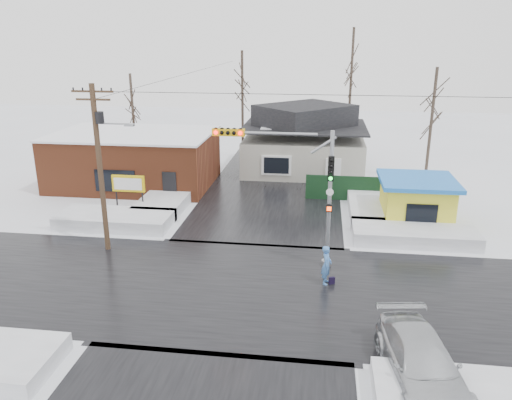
# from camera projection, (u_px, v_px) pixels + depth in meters

# --- Properties ---
(ground) EXTENTS (120.00, 120.00, 0.00)m
(ground) POSITION_uv_depth(u_px,v_px,m) (240.00, 288.00, 23.35)
(ground) COLOR white
(ground) RESTS_ON ground
(road_ns) EXTENTS (10.00, 120.00, 0.02)m
(road_ns) POSITION_uv_depth(u_px,v_px,m) (240.00, 288.00, 23.35)
(road_ns) COLOR black
(road_ns) RESTS_ON ground
(road_ew) EXTENTS (120.00, 10.00, 0.02)m
(road_ew) POSITION_uv_depth(u_px,v_px,m) (240.00, 288.00, 23.35)
(road_ew) COLOR black
(road_ew) RESTS_ON ground
(snowbank_nw) EXTENTS (7.00, 3.00, 0.80)m
(snowbank_nw) POSITION_uv_depth(u_px,v_px,m) (115.00, 220.00, 30.94)
(snowbank_nw) COLOR white
(snowbank_nw) RESTS_ON ground
(snowbank_ne) EXTENTS (7.00, 3.00, 0.80)m
(snowbank_ne) POSITION_uv_depth(u_px,v_px,m) (414.00, 234.00, 28.69)
(snowbank_ne) COLOR white
(snowbank_ne) RESTS_ON ground
(snowbank_nside_w) EXTENTS (3.00, 8.00, 0.80)m
(snowbank_nside_w) POSITION_uv_depth(u_px,v_px,m) (170.00, 196.00, 35.40)
(snowbank_nside_w) COLOR white
(snowbank_nside_w) RESTS_ON ground
(snowbank_nside_e) EXTENTS (3.00, 8.00, 0.80)m
(snowbank_nside_e) POSITION_uv_depth(u_px,v_px,m) (371.00, 205.00, 33.64)
(snowbank_nside_e) COLOR white
(snowbank_nside_e) RESTS_ON ground
(traffic_signal) EXTENTS (6.05, 0.68, 7.00)m
(traffic_signal) POSITION_uv_depth(u_px,v_px,m) (298.00, 180.00, 24.42)
(traffic_signal) COLOR gray
(traffic_signal) RESTS_ON ground
(utility_pole) EXTENTS (3.15, 0.44, 9.00)m
(utility_pole) POSITION_uv_depth(u_px,v_px,m) (100.00, 159.00, 26.04)
(utility_pole) COLOR #382619
(utility_pole) RESTS_ON ground
(brick_building) EXTENTS (12.20, 8.20, 4.12)m
(brick_building) POSITION_uv_depth(u_px,v_px,m) (135.00, 159.00, 39.13)
(brick_building) COLOR brown
(brick_building) RESTS_ON ground
(marquee_sign) EXTENTS (2.20, 0.21, 2.55)m
(marquee_sign) POSITION_uv_depth(u_px,v_px,m) (128.00, 185.00, 32.81)
(marquee_sign) COLOR black
(marquee_sign) RESTS_ON ground
(house) EXTENTS (10.40, 8.40, 5.76)m
(house) POSITION_uv_depth(u_px,v_px,m) (304.00, 141.00, 42.98)
(house) COLOR #AFAC9E
(house) RESTS_ON ground
(kiosk) EXTENTS (4.60, 4.60, 2.88)m
(kiosk) POSITION_uv_depth(u_px,v_px,m) (416.00, 201.00, 31.11)
(kiosk) COLOR yellow
(kiosk) RESTS_ON ground
(fence) EXTENTS (8.00, 0.12, 1.80)m
(fence) POSITION_uv_depth(u_px,v_px,m) (362.00, 189.00, 35.43)
(fence) COLOR black
(fence) RESTS_ON ground
(tree_far_left) EXTENTS (3.00, 3.00, 10.00)m
(tree_far_left) POSITION_uv_depth(u_px,v_px,m) (242.00, 73.00, 45.83)
(tree_far_left) COLOR #332821
(tree_far_left) RESTS_ON ground
(tree_far_mid) EXTENTS (3.00, 3.00, 12.00)m
(tree_far_mid) POSITION_uv_depth(u_px,v_px,m) (352.00, 55.00, 45.96)
(tree_far_mid) COLOR #332821
(tree_far_mid) RESTS_ON ground
(tree_far_right) EXTENTS (3.00, 3.00, 9.00)m
(tree_far_right) POSITION_uv_depth(u_px,v_px,m) (435.00, 91.00, 38.43)
(tree_far_right) COLOR #332821
(tree_far_right) RESTS_ON ground
(tree_far_west) EXTENTS (3.00, 3.00, 8.00)m
(tree_far_west) POSITION_uv_depth(u_px,v_px,m) (131.00, 92.00, 45.70)
(tree_far_west) COLOR #332821
(tree_far_west) RESTS_ON ground
(pedestrian) EXTENTS (0.58, 0.77, 1.91)m
(pedestrian) POSITION_uv_depth(u_px,v_px,m) (326.00, 265.00, 23.52)
(pedestrian) COLOR #477DC7
(pedestrian) RESTS_ON ground
(car) EXTENTS (3.01, 5.74, 1.59)m
(car) POSITION_uv_depth(u_px,v_px,m) (421.00, 363.00, 16.75)
(car) COLOR #BABDC2
(car) RESTS_ON ground
(shopping_bag) EXTENTS (0.30, 0.22, 0.35)m
(shopping_bag) POSITION_uv_depth(u_px,v_px,m) (332.00, 281.00, 23.68)
(shopping_bag) COLOR black
(shopping_bag) RESTS_ON ground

